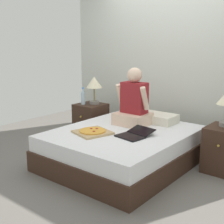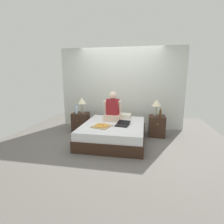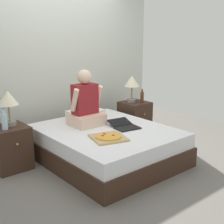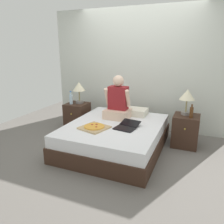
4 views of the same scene
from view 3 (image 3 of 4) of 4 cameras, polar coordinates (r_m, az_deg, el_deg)
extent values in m
plane|color=#66605B|center=(4.40, -1.05, -8.75)|extent=(5.87, 5.87, 0.00)
cube|color=silver|center=(5.14, -10.34, 8.83)|extent=(3.87, 0.12, 2.50)
cube|color=#382319|center=(4.35, -1.06, -7.18)|extent=(1.56, 1.86, 0.26)
cube|color=white|center=(4.27, -1.07, -4.35)|extent=(1.52, 1.81, 0.19)
cube|color=#382319|center=(4.25, -18.07, -6.22)|extent=(0.44, 0.44, 0.57)
sphere|color=gold|center=(4.01, -16.91, -5.67)|extent=(0.03, 0.03, 0.03)
cylinder|color=gray|center=(4.22, -18.16, -1.99)|extent=(0.16, 0.16, 0.05)
cylinder|color=olive|center=(4.18, -18.30, -0.22)|extent=(0.02, 0.02, 0.22)
cone|color=beige|center=(4.14, -18.52, 2.46)|extent=(0.26, 0.26, 0.18)
cylinder|color=silver|center=(4.03, -19.06, -1.68)|extent=(0.07, 0.07, 0.20)
cylinder|color=silver|center=(4.00, -19.21, 0.11)|extent=(0.03, 0.03, 0.06)
cylinder|color=blue|center=(3.99, -19.25, 0.62)|extent=(0.04, 0.03, 0.02)
cube|color=#382319|center=(5.42, 4.15, -1.10)|extent=(0.44, 0.44, 0.57)
sphere|color=gold|center=(5.23, 5.96, -0.43)|extent=(0.03, 0.03, 0.03)
cylinder|color=gray|center=(5.36, 3.61, 2.13)|extent=(0.16, 0.16, 0.05)
cylinder|color=olive|center=(5.34, 3.63, 3.54)|extent=(0.02, 0.02, 0.22)
cone|color=beige|center=(5.30, 3.67, 5.67)|extent=(0.26, 0.26, 0.18)
cylinder|color=#512D14|center=(5.31, 5.52, 2.69)|extent=(0.06, 0.06, 0.18)
cylinder|color=#512D14|center=(5.29, 5.55, 3.91)|extent=(0.03, 0.03, 0.05)
cube|color=silver|center=(4.79, -4.88, -0.35)|extent=(0.52, 0.34, 0.12)
cube|color=beige|center=(4.42, -4.69, -1.34)|extent=(0.44, 0.40, 0.16)
cube|color=maroon|center=(4.38, -4.99, 2.40)|extent=(0.34, 0.20, 0.42)
sphere|color=beige|center=(4.32, -5.08, 6.42)|extent=(0.20, 0.20, 0.20)
cylinder|color=beige|center=(4.22, -6.83, 2.20)|extent=(0.07, 0.18, 0.32)
cylinder|color=beige|center=(4.45, -2.52, 2.91)|extent=(0.07, 0.18, 0.32)
cube|color=black|center=(4.26, 2.85, -2.94)|extent=(0.35, 0.27, 0.02)
cube|color=black|center=(4.41, 1.35, -1.83)|extent=(0.34, 0.24, 0.06)
cube|color=tan|center=(3.86, -0.65, -4.73)|extent=(0.49, 0.49, 0.03)
cylinder|color=gold|center=(3.85, -0.65, -4.44)|extent=(0.33, 0.33, 0.02)
cylinder|color=maroon|center=(3.84, -1.72, -4.34)|extent=(0.04, 0.04, 0.00)
cylinder|color=maroon|center=(3.86, 0.21, -4.26)|extent=(0.04, 0.04, 0.00)
cylinder|color=maroon|center=(3.91, -1.40, -4.01)|extent=(0.04, 0.04, 0.00)
camera|label=1|loc=(4.85, 49.74, 7.74)|focal=50.00mm
camera|label=2|loc=(3.48, 68.35, 4.07)|focal=28.00mm
camera|label=4|loc=(3.84, 52.47, 8.38)|focal=35.00mm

